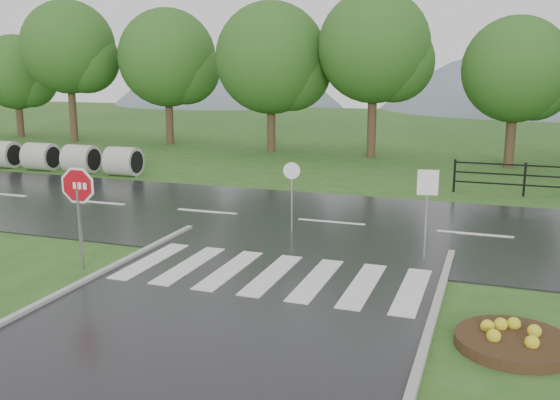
% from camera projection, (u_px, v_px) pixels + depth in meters
% --- Properties ---
extents(ground, '(120.00, 120.00, 0.00)m').
position_uv_depth(ground, '(151.00, 386.00, 8.92)').
color(ground, '#2D581D').
rests_on(ground, ground).
extents(main_road, '(90.00, 8.00, 0.04)m').
position_uv_depth(main_road, '(331.00, 224.00, 18.13)').
color(main_road, black).
rests_on(main_road, ground).
extents(crosswalk, '(6.50, 2.80, 0.02)m').
position_uv_depth(crosswalk, '(272.00, 274.00, 13.51)').
color(crosswalk, silver).
rests_on(crosswalk, ground).
extents(hills, '(102.00, 48.00, 48.00)m').
position_uv_depth(hills, '(483.00, 246.00, 70.95)').
color(hills, slate).
rests_on(hills, ground).
extents(treeline, '(83.20, 5.20, 10.00)m').
position_uv_depth(treeline, '(424.00, 159.00, 30.71)').
color(treeline, '#245319').
rests_on(treeline, ground).
extents(culvert_pipes, '(9.70, 1.20, 1.20)m').
position_uv_depth(culvert_pipes, '(41.00, 157.00, 27.34)').
color(culvert_pipes, '#9E9B93').
rests_on(culvert_pipes, ground).
extents(stop_sign, '(1.11, 0.10, 2.49)m').
position_uv_depth(stop_sign, '(78.00, 194.00, 13.64)').
color(stop_sign, '#939399').
rests_on(stop_sign, ground).
extents(flower_bed, '(1.87, 1.87, 0.37)m').
position_uv_depth(flower_bed, '(514.00, 340.00, 10.10)').
color(flower_bed, '#332111').
rests_on(flower_bed, ground).
extents(reg_sign_small, '(0.47, 0.12, 2.16)m').
position_uv_depth(reg_sign_small, '(427.00, 197.00, 14.38)').
color(reg_sign_small, '#939399').
rests_on(reg_sign_small, ground).
extents(reg_sign_round, '(0.45, 0.13, 1.96)m').
position_uv_depth(reg_sign_round, '(292.00, 188.00, 16.85)').
color(reg_sign_round, '#939399').
rests_on(reg_sign_round, ground).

